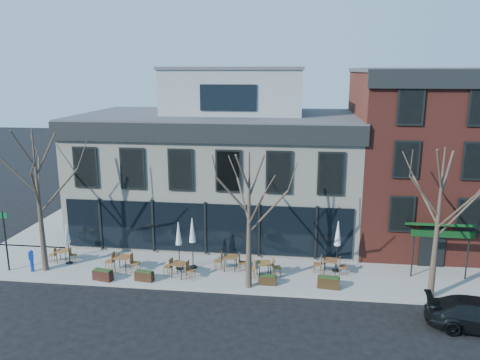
# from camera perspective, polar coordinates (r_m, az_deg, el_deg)

# --- Properties ---
(ground) EXTENTS (120.00, 120.00, 0.00)m
(ground) POSITION_cam_1_polar(r_m,az_deg,el_deg) (28.73, -4.15, -9.39)
(ground) COLOR black
(ground) RESTS_ON ground
(sidewalk_front) EXTENTS (33.50, 4.70, 0.15)m
(sidewalk_front) POSITION_cam_1_polar(r_m,az_deg,el_deg) (26.32, 2.02, -11.38)
(sidewalk_front) COLOR gray
(sidewalk_front) RESTS_ON ground
(sidewalk_side) EXTENTS (4.50, 12.00, 0.15)m
(sidewalk_side) POSITION_cam_1_polar(r_m,az_deg,el_deg) (37.64, -19.42, -4.47)
(sidewalk_side) COLOR gray
(sidewalk_side) RESTS_ON ground
(corner_building) EXTENTS (18.39, 10.39, 11.10)m
(corner_building) POSITION_cam_1_polar(r_m,az_deg,el_deg) (32.12, -2.42, 1.89)
(corner_building) COLOR beige
(corner_building) RESTS_ON ground
(red_brick_building) EXTENTS (8.20, 11.78, 11.18)m
(red_brick_building) POSITION_cam_1_polar(r_m,az_deg,el_deg) (32.37, 20.76, 2.77)
(red_brick_building) COLOR maroon
(red_brick_building) RESTS_ON ground
(tree_corner) EXTENTS (3.93, 3.98, 7.92)m
(tree_corner) POSITION_cam_1_polar(r_m,az_deg,el_deg) (27.48, -23.32, -2.18)
(tree_corner) COLOR #382B21
(tree_corner) RESTS_ON sidewalk_front
(tree_mid) EXTENTS (3.50, 3.55, 7.04)m
(tree_mid) POSITION_cam_1_polar(r_m,az_deg,el_deg) (23.36, 1.13, -4.84)
(tree_mid) COLOR #382B21
(tree_mid) RESTS_ON sidewalk_front
(tree_right) EXTENTS (3.72, 3.77, 7.48)m
(tree_right) POSITION_cam_1_polar(r_m,az_deg,el_deg) (24.14, 22.98, -4.76)
(tree_right) COLOR #382B21
(tree_right) RESTS_ON sidewalk_front
(sign_pole) EXTENTS (0.50, 0.10, 3.40)m
(sign_pole) POSITION_cam_1_polar(r_m,az_deg,el_deg) (28.90, -26.69, -6.30)
(sign_pole) COLOR black
(sign_pole) RESTS_ON sidewalk_front
(call_box) EXTENTS (0.25, 0.25, 1.28)m
(call_box) POSITION_cam_1_polar(r_m,az_deg,el_deg) (28.61, -24.08, -8.89)
(call_box) COLOR #0D31B2
(call_box) RESTS_ON sidewalk_front
(cafe_set_0) EXTENTS (1.65, 0.72, 0.85)m
(cafe_set_0) POSITION_cam_1_polar(r_m,az_deg,el_deg) (29.37, -20.79, -8.51)
(cafe_set_0) COLOR brown
(cafe_set_0) RESTS_ON sidewalk_front
(cafe_set_1) EXTENTS (1.99, 0.83, 1.04)m
(cafe_set_1) POSITION_cam_1_polar(r_m,az_deg,el_deg) (27.09, -14.14, -9.65)
(cafe_set_1) COLOR brown
(cafe_set_1) RESTS_ON sidewalk_front
(cafe_set_2) EXTENTS (1.89, 0.93, 0.97)m
(cafe_set_2) POSITION_cam_1_polar(r_m,az_deg,el_deg) (25.82, -7.43, -10.61)
(cafe_set_2) COLOR brown
(cafe_set_2) RESTS_ON sidewalk_front
(cafe_set_3) EXTENTS (1.86, 0.76, 0.98)m
(cafe_set_3) POSITION_cam_1_polar(r_m,az_deg,el_deg) (26.44, -1.18, -9.89)
(cafe_set_3) COLOR brown
(cafe_set_3) RESTS_ON sidewalk_front
(cafe_set_4) EXTENTS (1.98, 1.00, 1.02)m
(cafe_set_4) POSITION_cam_1_polar(r_m,az_deg,el_deg) (25.63, 2.92, -10.64)
(cafe_set_4) COLOR brown
(cafe_set_4) RESTS_ON sidewalk_front
(cafe_set_5) EXTENTS (1.90, 0.85, 0.98)m
(cafe_set_5) POSITION_cam_1_polar(r_m,az_deg,el_deg) (26.46, 10.95, -10.13)
(cafe_set_5) COLOR brown
(cafe_set_5) RESTS_ON sidewalk_front
(umbrella_0) EXTENTS (0.39, 0.39, 2.45)m
(umbrella_0) POSITION_cam_1_polar(r_m,az_deg,el_deg) (28.59, -20.30, -6.31)
(umbrella_0) COLOR black
(umbrella_0) RESTS_ON sidewalk_front
(umbrella_1) EXTENTS (0.44, 0.44, 2.75)m
(umbrella_1) POSITION_cam_1_polar(r_m,az_deg,el_deg) (26.28, -7.50, -6.78)
(umbrella_1) COLOR black
(umbrella_1) RESTS_ON sidewalk_front
(umbrella_2) EXTENTS (0.47, 0.47, 2.93)m
(umbrella_2) POSITION_cam_1_polar(r_m,az_deg,el_deg) (26.28, -5.83, -6.44)
(umbrella_2) COLOR black
(umbrella_2) RESTS_ON sidewalk_front
(umbrella_4) EXTENTS (0.47, 0.47, 2.91)m
(umbrella_4) POSITION_cam_1_polar(r_m,az_deg,el_deg) (26.27, 11.83, -6.71)
(umbrella_4) COLOR black
(umbrella_4) RESTS_ON sidewalk_front
(planter_0) EXTENTS (1.12, 0.63, 0.59)m
(planter_0) POSITION_cam_1_polar(r_m,az_deg,el_deg) (26.37, -16.38, -11.02)
(planter_0) COLOR black
(planter_0) RESTS_ON sidewalk_front
(planter_1) EXTENTS (1.03, 0.54, 0.55)m
(planter_1) POSITION_cam_1_polar(r_m,az_deg,el_deg) (25.78, -11.58, -11.36)
(planter_1) COLOR #321C10
(planter_1) RESTS_ON sidewalk_front
(planter_2) EXTENTS (0.94, 0.38, 0.52)m
(planter_2) POSITION_cam_1_polar(r_m,az_deg,el_deg) (24.91, 3.37, -12.04)
(planter_2) COLOR #322210
(planter_2) RESTS_ON sidewalk_front
(planter_3) EXTENTS (1.16, 0.56, 0.62)m
(planter_3) POSITION_cam_1_polar(r_m,az_deg,el_deg) (24.91, 10.73, -12.14)
(planter_3) COLOR #302110
(planter_3) RESTS_ON sidewalk_front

